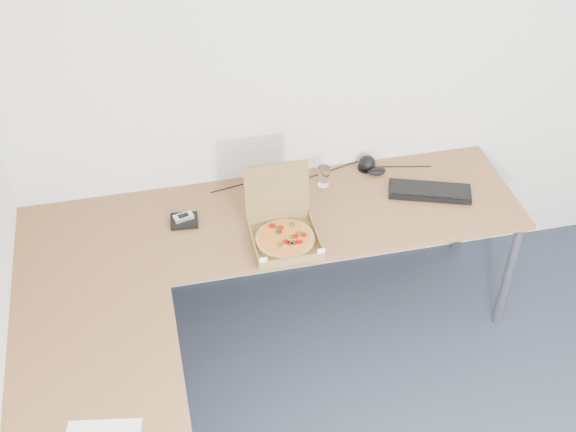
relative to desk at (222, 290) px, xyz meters
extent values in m
cube|color=brown|center=(0.32, 0.43, 0.01)|extent=(2.50, 0.70, 0.03)
cylinder|color=gray|center=(1.52, 0.73, -0.35)|extent=(0.05, 0.05, 0.70)
cube|color=olive|center=(0.34, 0.22, 0.03)|extent=(0.32, 0.32, 0.01)
cube|color=olive|center=(0.34, 0.40, 0.20)|extent=(0.32, 0.06, 0.31)
cylinder|color=tan|center=(0.34, 0.22, 0.05)|extent=(0.28, 0.28, 0.02)
cylinder|color=red|center=(0.34, 0.22, 0.06)|extent=(0.25, 0.25, 0.00)
cylinder|color=silver|center=(0.64, 0.62, 0.08)|extent=(0.06, 0.06, 0.11)
cube|color=black|center=(1.15, 0.43, 0.04)|extent=(0.44, 0.28, 0.03)
ellipsoid|color=black|center=(0.93, 0.65, 0.05)|extent=(0.11, 0.08, 0.04)
cube|color=black|center=(-0.11, 0.47, 0.04)|extent=(0.14, 0.12, 0.02)
cube|color=#B2B5BA|center=(-0.11, 0.48, 0.06)|extent=(0.10, 0.07, 0.02)
ellipsoid|color=black|center=(0.90, 0.71, 0.07)|extent=(0.10, 0.10, 0.08)
camera|label=1|loc=(-0.24, -2.44, 2.48)|focal=47.75mm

